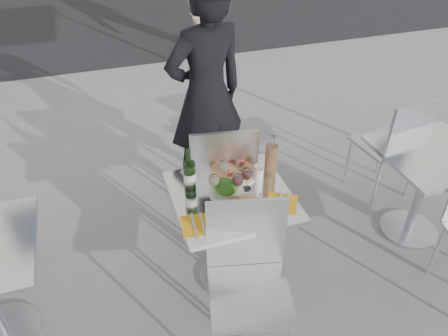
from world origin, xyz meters
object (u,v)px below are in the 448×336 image
object	(u,v)px
main_table	(231,220)
pizza_near	(247,213)
napkin_right	(282,203)
napkin_left	(197,225)
side_table_right	(426,177)
chair_far	(222,173)
wineglass_red_a	(238,181)
wineglass_red_b	(247,175)
salad_plate	(226,188)
wineglass_white_b	(224,167)
wineglass_white_a	(214,181)
side_chair_rfar	(396,141)
pizza_far	(234,170)
wine_bottle	(189,174)
sugar_shaker	(258,173)
carafe	(271,159)
woman_diner	(206,96)
chair_near	(248,270)

from	to	relation	value
main_table	pizza_near	size ratio (longest dim) A/B	2.48
napkin_right	napkin_left	bearing A→B (deg)	-146.78
side_table_right	chair_far	distance (m)	1.49
wineglass_red_a	chair_far	bearing A→B (deg)	84.56
napkin_left	napkin_right	xyz separation A→B (m)	(0.53, 0.03, 0.00)
wineglass_red_b	napkin_right	size ratio (longest dim) A/B	0.64
side_table_right	salad_plate	size ratio (longest dim) A/B	3.41
chair_far	wineglass_white_b	distance (m)	0.40
salad_plate	wineglass_white_a	world-z (taller)	wineglass_white_a
salad_plate	side_table_right	bearing A→B (deg)	-1.24
main_table	side_chair_rfar	xyz separation A→B (m)	(1.56, 0.45, 0.03)
salad_plate	chair_far	bearing A→B (deg)	76.15
pizza_far	wine_bottle	xyz separation A→B (m)	(-0.32, -0.08, 0.10)
pizza_far	sugar_shaker	bearing A→B (deg)	-46.15
side_chair_rfar	wineglass_white_a	size ratio (longest dim) A/B	6.06
main_table	napkin_left	xyz separation A→B (m)	(-0.27, -0.20, 0.21)
carafe	napkin_left	bearing A→B (deg)	-150.83
pizza_near	napkin_left	distance (m)	0.30
pizza_far	wineglass_white_a	size ratio (longest dim) A/B	2.08
woman_diner	sugar_shaker	bearing A→B (deg)	80.38
carafe	salad_plate	bearing A→B (deg)	-163.99
salad_plate	wineglass_red_a	bearing A→B (deg)	-36.24
main_table	wineglass_white_a	bearing A→B (deg)	162.83
wineglass_white_a	wineglass_white_b	xyz separation A→B (m)	(0.10, 0.12, 0.00)
side_table_right	pizza_near	distance (m)	1.50
chair_near	sugar_shaker	size ratio (longest dim) A/B	9.18
side_table_right	woman_diner	world-z (taller)	woman_diner
side_table_right	napkin_left	distance (m)	1.79
chair_near	wineglass_white_b	distance (m)	0.66
side_table_right	wineglass_white_b	xyz separation A→B (m)	(-1.50, 0.15, 0.32)
wine_bottle	napkin_left	world-z (taller)	wine_bottle
wineglass_red_b	napkin_right	distance (m)	0.27
wineglass_white_b	napkin_right	world-z (taller)	wineglass_white_b
pizza_near	woman_diner	bearing A→B (deg)	85.12
main_table	pizza_near	bearing A→B (deg)	-81.39
side_chair_rfar	main_table	bearing A→B (deg)	9.28
pizza_far	side_chair_rfar	bearing A→B (deg)	8.96
woman_diner	chair_far	bearing A→B (deg)	70.02
pizza_near	wineglass_white_b	size ratio (longest dim) A/B	1.92
side_chair_rfar	woman_diner	bearing A→B (deg)	-28.06
pizza_far	salad_plate	bearing A→B (deg)	-121.56
woman_diner	napkin_right	world-z (taller)	woman_diner
chair_near	wineglass_red_b	xyz separation A→B (m)	(0.16, 0.48, 0.28)
pizza_far	wineglass_white_b	world-z (taller)	wineglass_white_b
woman_diner	pizza_far	size ratio (longest dim) A/B	5.61
main_table	wine_bottle	bearing A→B (deg)	149.43
wineglass_white_b	chair_near	bearing A→B (deg)	-94.90
side_chair_rfar	sugar_shaker	size ratio (longest dim) A/B	8.93
wineglass_red_a	wineglass_red_b	bearing A→B (deg)	27.62
wineglass_white_a	napkin_left	bearing A→B (deg)	-126.35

